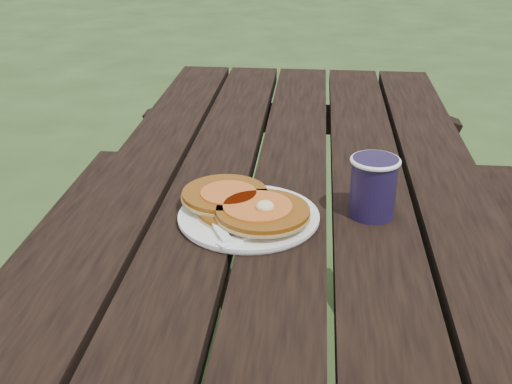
# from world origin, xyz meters

# --- Properties ---
(picnic_table) EXTENTS (1.36, 1.80, 0.75)m
(picnic_table) POSITION_xyz_m (0.00, 0.00, 0.37)
(picnic_table) COLOR black
(picnic_table) RESTS_ON ground
(plate) EXTENTS (0.31, 0.31, 0.01)m
(plate) POSITION_xyz_m (-0.06, -0.11, 0.76)
(plate) COLOR white
(plate) RESTS_ON picnic_table
(pancake_stack) EXTENTS (0.22, 0.21, 0.04)m
(pancake_stack) POSITION_xyz_m (-0.07, -0.11, 0.77)
(pancake_stack) COLOR #86490F
(pancake_stack) RESTS_ON plate
(knife) EXTENTS (0.14, 0.14, 0.00)m
(knife) POSITION_xyz_m (-0.03, -0.16, 0.76)
(knife) COLOR white
(knife) RESTS_ON plate
(fork) EXTENTS (0.10, 0.16, 0.01)m
(fork) POSITION_xyz_m (-0.11, -0.17, 0.77)
(fork) COLOR white
(fork) RESTS_ON plate
(coffee_cup) EXTENTS (0.08, 0.08, 0.11)m
(coffee_cup) POSITION_xyz_m (0.15, -0.07, 0.81)
(coffee_cup) COLOR black
(coffee_cup) RESTS_ON picnic_table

